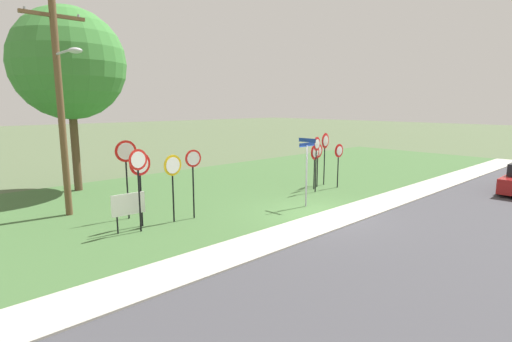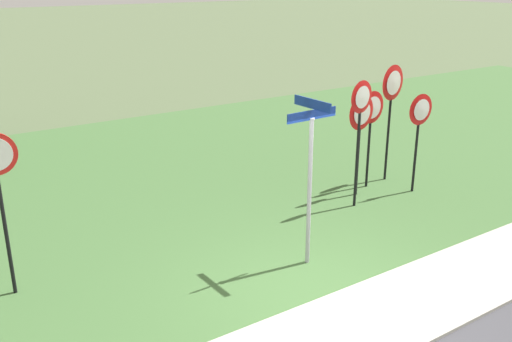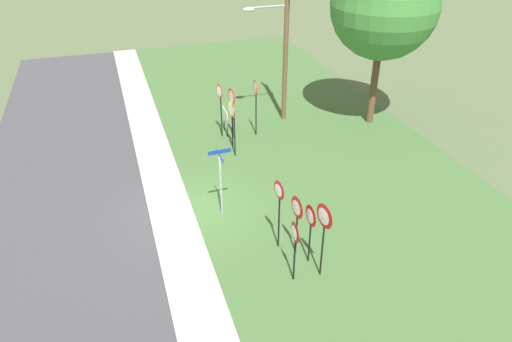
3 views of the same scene
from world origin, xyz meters
The scene contains 9 objects.
ground_plane centered at (0.00, 0.00, 0.00)m, with size 160.00×160.00×0.00m, color #4C5B3D.
sidewalk_strip centered at (0.00, -0.80, 0.03)m, with size 44.00×1.60×0.06m, color #ADAA9E.
grass_median centered at (0.00, 6.00, 0.02)m, with size 44.00×12.00×0.04m, color #3D6033.
yield_sign_near_left centered at (4.52, 2.21, 1.63)m, with size 0.66×0.10×2.16m.
yield_sign_near_right centered at (2.90, 2.32, 1.95)m, with size 0.64×0.13×2.59m.
yield_sign_far_left centered at (4.58, 3.09, 2.03)m, with size 0.78×0.16×2.65m.
yield_sign_far_right centered at (3.36, 2.76, 1.66)m, with size 0.75×0.12×2.19m.
yield_sign_center centered at (3.89, 2.99, 1.64)m, with size 0.71×0.11×2.16m.
street_name_post centered at (0.57, 0.99, 1.69)m, with size 0.96×0.82×2.74m.
Camera 2 is at (-4.84, -5.52, 4.58)m, focal length 40.08 mm.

